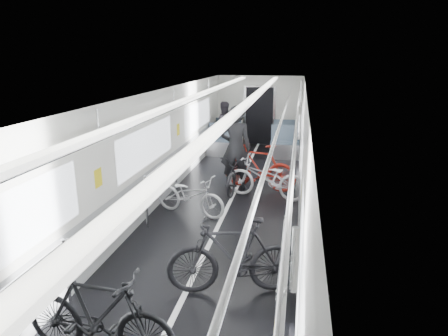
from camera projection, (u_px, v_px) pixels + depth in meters
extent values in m
cube|color=black|center=(222.00, 218.00, 7.86)|extent=(3.00, 14.00, 0.01)
cube|color=white|center=(222.00, 95.00, 7.20)|extent=(3.00, 14.00, 0.02)
cube|color=silver|center=(147.00, 155.00, 7.80)|extent=(0.02, 14.00, 2.40)
cube|color=silver|center=(303.00, 163.00, 7.26)|extent=(0.02, 14.00, 2.40)
cube|color=silver|center=(260.00, 110.00, 14.15)|extent=(3.00, 0.02, 2.40)
cube|color=white|center=(222.00, 217.00, 7.86)|extent=(0.08, 13.80, 0.01)
cube|color=slate|center=(150.00, 192.00, 8.00)|extent=(0.01, 13.90, 0.90)
cube|color=slate|center=(299.00, 201.00, 7.47)|extent=(0.01, 13.90, 0.90)
cube|color=white|center=(148.00, 145.00, 7.74)|extent=(0.01, 10.80, 0.75)
cube|color=white|center=(302.00, 152.00, 7.21)|extent=(0.01, 10.80, 0.75)
cube|color=white|center=(193.00, 97.00, 7.32)|extent=(0.14, 13.40, 0.05)
cube|color=white|center=(252.00, 99.00, 7.12)|extent=(0.14, 13.40, 0.05)
cube|color=black|center=(259.00, 116.00, 14.14)|extent=(0.95, 0.10, 2.00)
imported|color=black|center=(98.00, 315.00, 4.09)|extent=(1.78, 0.63, 1.05)
imported|color=silver|center=(190.00, 195.00, 7.93)|extent=(1.64, 0.98, 0.81)
imported|color=black|center=(234.00, 256.00, 5.26)|extent=(1.85, 0.91, 1.07)
imported|color=silver|center=(266.00, 178.00, 8.82)|extent=(1.87, 0.95, 0.94)
imported|color=maroon|center=(259.00, 167.00, 9.41)|extent=(1.89, 1.01, 1.09)
imported|color=black|center=(238.00, 172.00, 9.34)|extent=(0.78, 1.75, 0.89)
imported|color=black|center=(235.00, 148.00, 9.30)|extent=(0.76, 0.52, 1.99)
imported|color=#322E36|center=(223.00, 125.00, 13.44)|extent=(0.93, 0.81, 1.60)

